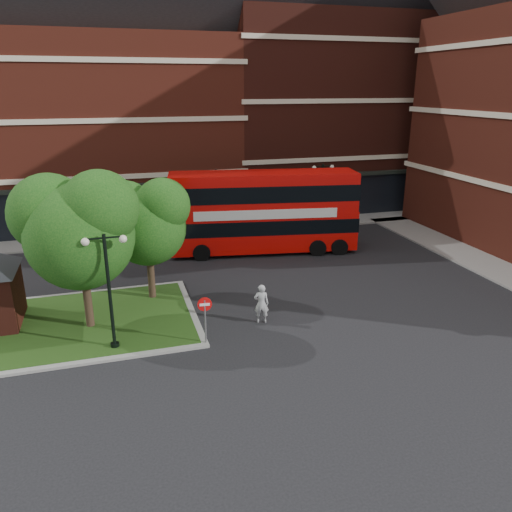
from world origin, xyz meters
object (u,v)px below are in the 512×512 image
object	(u,v)px
woman	(261,304)
car_silver	(162,233)
bus	(263,207)
car_white	(301,222)

from	to	relation	value
woman	car_silver	world-z (taller)	woman
bus	car_silver	world-z (taller)	bus
bus	car_silver	bearing A→B (deg)	159.20
woman	car_silver	size ratio (longest dim) A/B	0.44
car_silver	car_white	world-z (taller)	car_silver
bus	car_silver	distance (m)	7.54
woman	car_white	distance (m)	15.74
bus	woman	world-z (taller)	bus
woman	car_white	bearing A→B (deg)	-105.23
car_white	car_silver	bearing A→B (deg)	89.63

